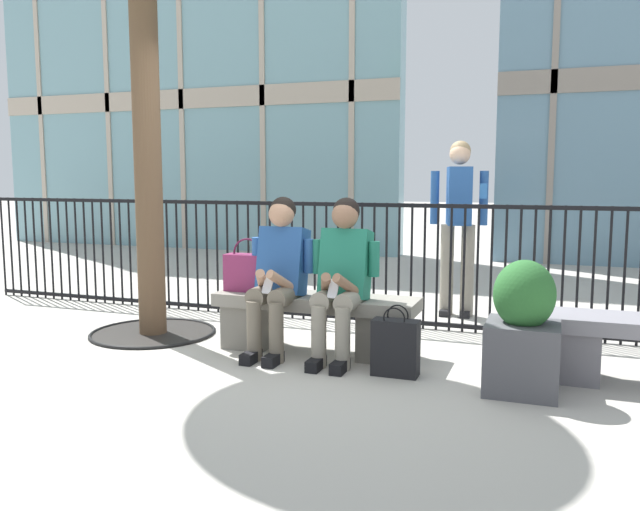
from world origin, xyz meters
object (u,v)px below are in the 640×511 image
seated_person_with_phone (278,270)px  shopping_bag (395,347)px  bystander_at_railing (458,214)px  handbag_on_bench (248,272)px  planter (523,332)px  seated_person_companion (342,274)px  stone_bench (316,318)px

seated_person_with_phone → shopping_bag: seated_person_with_phone is taller
seated_person_with_phone → bystander_at_railing: 2.20m
handbag_on_bench → shopping_bag: size_ratio=0.88×
seated_person_with_phone → planter: size_ratio=1.43×
seated_person_with_phone → handbag_on_bench: 0.35m
seated_person_companion → bystander_at_railing: size_ratio=0.71×
stone_bench → seated_person_companion: size_ratio=1.32×
shopping_bag → bystander_at_railing: bystander_at_railing is taller
seated_person_with_phone → handbag_on_bench: seated_person_with_phone is taller
stone_bench → seated_person_with_phone: bearing=-153.4°
handbag_on_bench → stone_bench: bearing=1.0°
seated_person_companion → planter: bearing=-13.2°
stone_bench → seated_person_companion: (0.26, -0.13, 0.38)m
seated_person_companion → shopping_bag: 0.70m
stone_bench → seated_person_companion: seated_person_companion is taller
shopping_bag → planter: bearing=-3.8°
stone_bench → planter: 1.63m
stone_bench → bystander_at_railing: bearing=64.5°
bystander_at_railing → seated_person_companion: bearing=-107.1°
seated_person_with_phone → bystander_at_railing: (1.09, 1.88, 0.35)m
handbag_on_bench → shopping_bag: (1.31, -0.37, -0.41)m
handbag_on_bench → seated_person_with_phone: bearing=-20.2°
handbag_on_bench → bystander_at_railing: (1.41, 1.76, 0.39)m
planter → seated_person_companion: bearing=166.8°
bystander_at_railing → shopping_bag: bearing=-92.8°
shopping_bag → seated_person_companion: bearing=152.1°
stone_bench → planter: (1.56, -0.43, 0.12)m
stone_bench → bystander_at_railing: (0.83, 1.75, 0.73)m
stone_bench → seated_person_companion: 0.48m
seated_person_with_phone → shopping_bag: 1.11m
shopping_bag → planter: planter is taller
handbag_on_bench → planter: bearing=-11.2°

